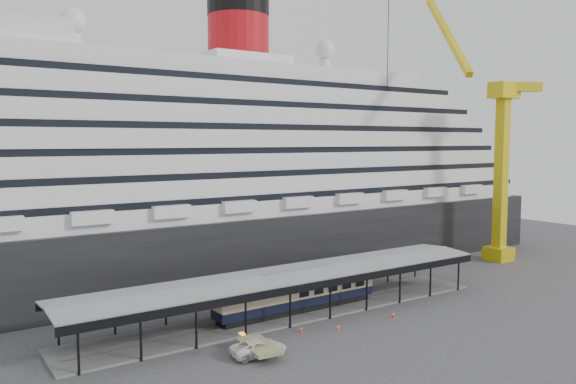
# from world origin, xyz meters

# --- Properties ---
(ground) EXTENTS (200.00, 200.00, 0.00)m
(ground) POSITION_xyz_m (0.00, 0.00, 0.00)
(ground) COLOR #3C3C3E
(ground) RESTS_ON ground
(cruise_ship) EXTENTS (130.00, 30.00, 43.90)m
(cruise_ship) POSITION_xyz_m (0.05, 32.00, 18.35)
(cruise_ship) COLOR black
(cruise_ship) RESTS_ON ground
(platform_canopy) EXTENTS (56.00, 9.18, 5.30)m
(platform_canopy) POSITION_xyz_m (0.00, 5.00, 2.36)
(platform_canopy) COLOR slate
(platform_canopy) RESTS_ON ground
(crane_yellow) EXTENTS (23.83, 18.78, 47.60)m
(crane_yellow) POSITION_xyz_m (47.06, 10.54, 19.96)
(crane_yellow) COLOR gold
(crane_yellow) RESTS_ON ground
(port_truck) EXTENTS (5.91, 3.19, 1.57)m
(port_truck) POSITION_xyz_m (-10.12, -4.19, 0.79)
(port_truck) COLOR white
(port_truck) RESTS_ON ground
(pullman_carriage) EXTENTS (22.31, 3.13, 21.88)m
(pullman_carriage) POSITION_xyz_m (0.97, 5.00, 2.66)
(pullman_carriage) COLOR black
(pullman_carriage) RESTS_ON ground
(traffic_cone_left) EXTENTS (0.39, 0.39, 0.67)m
(traffic_cone_left) POSITION_xyz_m (-2.74, -1.06, 0.33)
(traffic_cone_left) COLOR #F5330D
(traffic_cone_left) RESTS_ON ground
(traffic_cone_mid) EXTENTS (0.40, 0.40, 0.69)m
(traffic_cone_mid) POSITION_xyz_m (1.08, -2.85, 0.34)
(traffic_cone_mid) COLOR #E5540C
(traffic_cone_mid) RESTS_ON ground
(traffic_cone_right) EXTENTS (0.45, 0.45, 0.76)m
(traffic_cone_right) POSITION_xyz_m (9.39, -3.04, 0.38)
(traffic_cone_right) COLOR red
(traffic_cone_right) RESTS_ON ground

